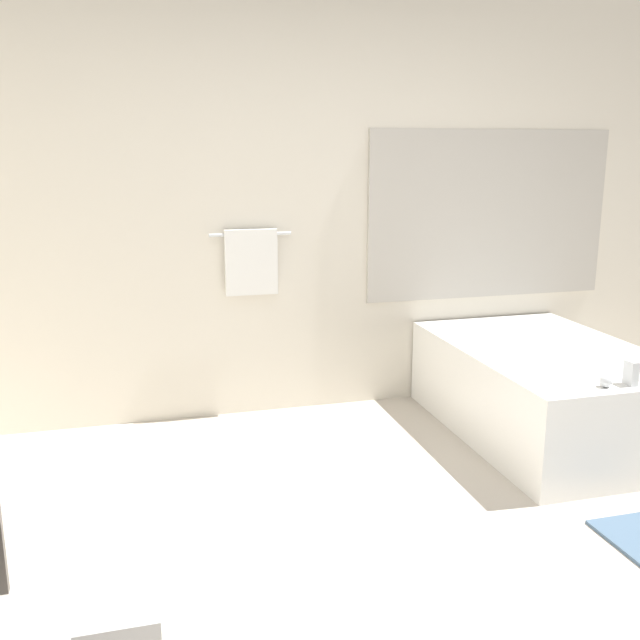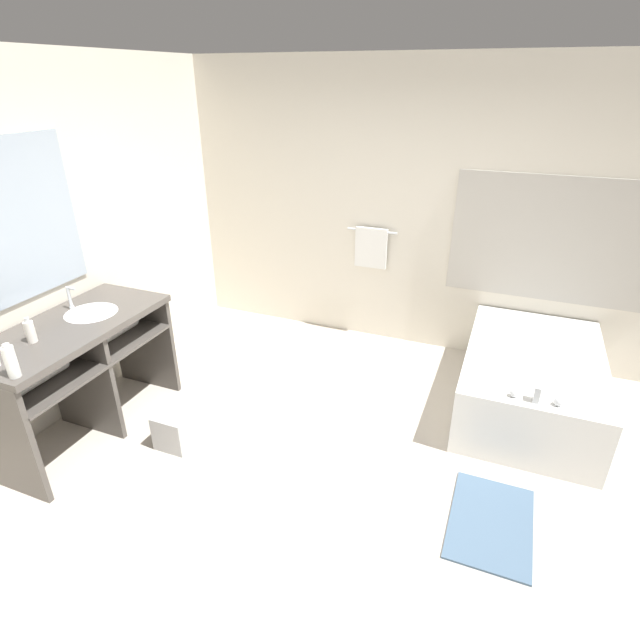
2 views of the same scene
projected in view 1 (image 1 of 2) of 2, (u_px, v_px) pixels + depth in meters
ground_plane at (439, 610)px, 2.61m from camera, size 16.00×16.00×0.00m
wall_back_with_blinds at (303, 200)px, 4.40m from camera, size 7.40×0.13×2.70m
bathtub at (546, 387)px, 4.19m from camera, size 1.04×1.59×0.65m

